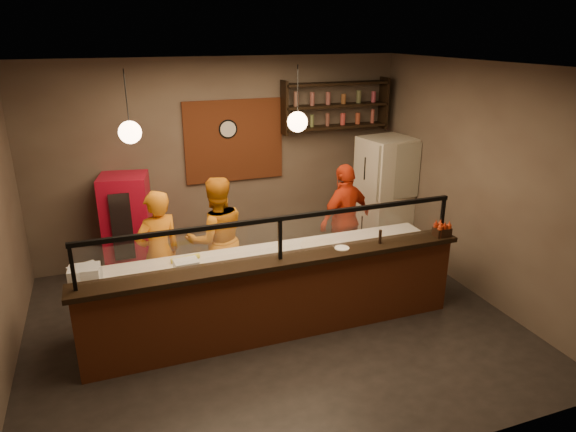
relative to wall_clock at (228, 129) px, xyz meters
name	(u,v)px	position (x,y,z in m)	size (l,w,h in m)	color
floor	(273,325)	(-0.10, -2.46, -2.10)	(6.00, 6.00, 0.00)	black
ceiling	(270,66)	(-0.10, -2.46, 1.10)	(6.00, 6.00, 0.00)	#352D28
wall_back	(222,160)	(-0.10, 0.04, -0.50)	(6.00, 6.00, 0.00)	#695B4D
wall_right	(479,183)	(2.90, -2.46, -0.50)	(5.00, 5.00, 0.00)	#695B4D
wall_front	(377,309)	(-0.10, -4.96, -0.50)	(6.00, 6.00, 0.00)	#695B4D
brick_patch	(234,141)	(0.10, 0.01, -0.20)	(1.60, 0.04, 1.30)	brown
service_counter	(280,301)	(-0.10, -2.76, -1.60)	(4.60, 0.25, 1.00)	brown
counter_ledge	(280,261)	(-0.10, -2.76, -1.07)	(4.70, 0.37, 0.06)	black
worktop_cabinet	(268,288)	(-0.10, -2.26, -1.68)	(4.60, 0.75, 0.85)	gray
worktop	(267,257)	(-0.10, -2.26, -1.23)	(4.60, 0.75, 0.05)	white
sneeze_guard	(280,234)	(-0.10, -2.76, -0.73)	(4.50, 0.05, 0.52)	white
wall_shelving	(336,105)	(1.80, -0.14, 0.30)	(1.84, 0.28, 0.85)	black
wall_clock	(228,129)	(0.00, 0.00, 0.00)	(0.30, 0.30, 0.04)	black
pendant_left	(130,132)	(-1.60, -2.26, 0.45)	(0.24, 0.24, 0.77)	black
pendant_right	(297,122)	(0.30, -2.26, 0.45)	(0.24, 0.24, 0.77)	black
cook_left	(159,254)	(-1.37, -1.65, -1.25)	(0.62, 0.41, 1.70)	orange
cook_mid	(217,239)	(-0.57, -1.49, -1.22)	(0.85, 0.67, 1.76)	#C47012
cook_right	(345,219)	(1.44, -1.35, -1.24)	(1.01, 0.42, 1.72)	red
fridge	(385,194)	(2.50, -0.70, -1.14)	(0.80, 0.75, 1.92)	beige
red_cooler	(128,226)	(-1.67, -0.31, -1.31)	(0.68, 0.62, 1.58)	#B20B26
pizza_dough	(319,245)	(0.64, -2.21, -1.19)	(0.49, 0.49, 0.01)	beige
prep_tub_a	(85,273)	(-2.25, -2.20, -1.12)	(0.32, 0.25, 0.16)	silver
prep_tub_b	(85,274)	(-2.25, -2.22, -1.12)	(0.33, 0.27, 0.17)	silver
prep_tub_c	(186,266)	(-1.13, -2.37, -1.13)	(0.27, 0.22, 0.14)	white
rolling_pin	(185,258)	(-1.10, -2.08, -1.17)	(0.06, 0.06, 0.36)	gold
condiment_caddy	(442,232)	(2.10, -2.81, -0.98)	(0.20, 0.16, 0.11)	black
pepper_mill	(380,237)	(1.22, -2.76, -0.95)	(0.04, 0.04, 0.18)	black
small_plate	(342,248)	(0.71, -2.74, -1.03)	(0.18, 0.18, 0.01)	white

